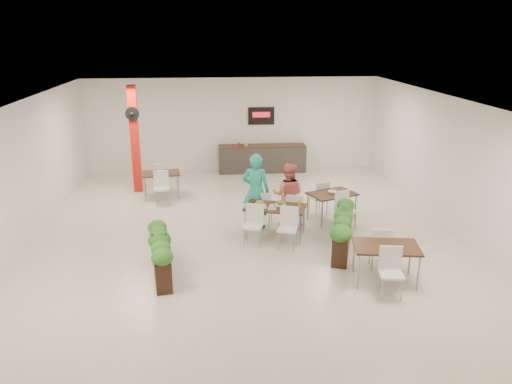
# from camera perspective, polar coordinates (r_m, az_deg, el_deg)

# --- Properties ---
(ground) EXTENTS (12.00, 12.00, 0.00)m
(ground) POSITION_cam_1_polar(r_m,az_deg,el_deg) (12.02, -1.21, -4.97)
(ground) COLOR beige
(ground) RESTS_ON ground
(room_shell) EXTENTS (10.10, 12.10, 3.22)m
(room_shell) POSITION_cam_1_polar(r_m,az_deg,el_deg) (11.39, -1.28, 4.37)
(room_shell) COLOR white
(room_shell) RESTS_ON ground
(red_column) EXTENTS (0.40, 0.41, 3.20)m
(red_column) POSITION_cam_1_polar(r_m,az_deg,el_deg) (15.30, -13.67, 5.98)
(red_column) COLOR red
(red_column) RESTS_ON ground
(service_counter) EXTENTS (3.00, 0.64, 2.20)m
(service_counter) POSITION_cam_1_polar(r_m,az_deg,el_deg) (17.31, 0.69, 3.92)
(service_counter) COLOR #2B2826
(service_counter) RESTS_ON ground
(main_table) EXTENTS (1.67, 1.92, 0.92)m
(main_table) POSITION_cam_1_polar(r_m,az_deg,el_deg) (11.76, 2.17, -2.19)
(main_table) COLOR black
(main_table) RESTS_ON ground
(diner_man) EXTENTS (0.79, 0.64, 1.88)m
(diner_man) POSITION_cam_1_polar(r_m,az_deg,el_deg) (12.23, -0.02, 0.13)
(diner_man) COLOR teal
(diner_man) RESTS_ON ground
(diner_woman) EXTENTS (0.94, 0.83, 1.63)m
(diner_woman) POSITION_cam_1_polar(r_m,az_deg,el_deg) (12.36, 3.67, -0.32)
(diner_woman) COLOR #ED6D69
(diner_woman) RESTS_ON ground
(planter_left) EXTENTS (0.63, 1.89, 0.99)m
(planter_left) POSITION_cam_1_polar(r_m,az_deg,el_deg) (10.18, -10.89, -6.59)
(planter_left) COLOR black
(planter_left) RESTS_ON ground
(planter_right) EXTENTS (0.93, 1.97, 1.08)m
(planter_right) POSITION_cam_1_polar(r_m,az_deg,el_deg) (11.23, 9.90, -4.14)
(planter_right) COLOR black
(planter_right) RESTS_ON ground
(side_table_a) EXTENTS (1.14, 1.65, 0.92)m
(side_table_a) POSITION_cam_1_polar(r_m,az_deg,el_deg) (14.81, -10.79, 1.70)
(side_table_a) COLOR black
(side_table_a) RESTS_ON ground
(side_table_b) EXTENTS (1.36, 1.66, 0.92)m
(side_table_b) POSITION_cam_1_polar(r_m,az_deg,el_deg) (12.86, 8.67, -0.64)
(side_table_b) COLOR black
(side_table_b) RESTS_ON ground
(side_table_c) EXTENTS (1.35, 1.67, 0.92)m
(side_table_c) POSITION_cam_1_polar(r_m,az_deg,el_deg) (9.98, 14.64, -6.60)
(side_table_c) COLOR black
(side_table_c) RESTS_ON ground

